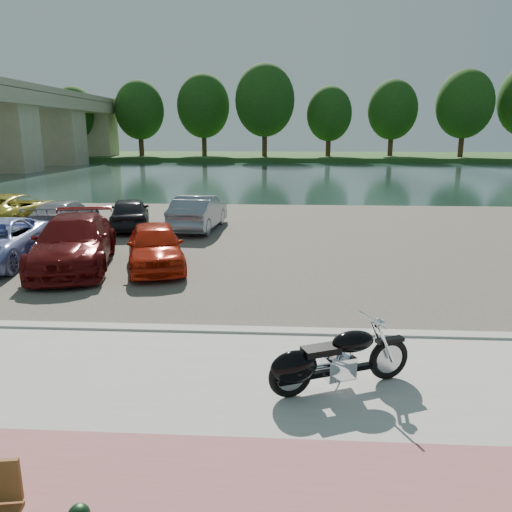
% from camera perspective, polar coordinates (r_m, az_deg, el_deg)
% --- Properties ---
extents(ground, '(200.00, 200.00, 0.00)m').
position_cam_1_polar(ground, '(8.01, 2.08, -14.73)').
color(ground, '#595447').
rests_on(ground, ground).
extents(promenade, '(60.00, 6.00, 0.10)m').
position_cam_1_polar(promenade, '(7.12, 1.87, -18.23)').
color(promenade, '#A4A39A').
rests_on(promenade, ground).
extents(pink_path, '(60.00, 2.00, 0.01)m').
position_cam_1_polar(pink_path, '(5.87, 1.40, -25.56)').
color(pink_path, '#985756').
rests_on(pink_path, promenade).
extents(kerb, '(60.00, 0.30, 0.14)m').
position_cam_1_polar(kerb, '(9.79, 2.39, -8.76)').
color(kerb, '#A4A39A').
rests_on(kerb, ground).
extents(parking_lot, '(60.00, 18.00, 0.04)m').
position_cam_1_polar(parking_lot, '(18.43, 2.95, 1.92)').
color(parking_lot, '#48443A').
rests_on(parking_lot, ground).
extents(river, '(120.00, 40.00, 0.00)m').
position_cam_1_polar(river, '(47.19, 3.33, 9.20)').
color(river, '#1A302B').
rests_on(river, ground).
extents(far_bank, '(120.00, 24.00, 0.60)m').
position_cam_1_polar(far_bank, '(79.11, 3.44, 11.30)').
color(far_bank, '#244C1B').
rests_on(far_bank, ground).
extents(far_trees, '(70.25, 10.68, 12.52)m').
position_cam_1_polar(far_trees, '(73.04, 7.08, 16.65)').
color(far_trees, '#3B2515').
rests_on(far_trees, far_bank).
extents(motorcycle, '(2.21, 1.14, 1.05)m').
position_cam_1_polar(motorcycle, '(7.60, 8.26, -11.81)').
color(motorcycle, black).
rests_on(motorcycle, promenade).
extents(car_3, '(3.20, 5.39, 1.46)m').
position_cam_1_polar(car_3, '(15.30, -20.09, 1.47)').
color(car_3, '#550C0C').
rests_on(car_3, parking_lot).
extents(car_4, '(2.58, 4.09, 1.30)m').
position_cam_1_polar(car_4, '(14.60, -11.46, 1.16)').
color(car_4, '#B5210C').
rests_on(car_4, parking_lot).
extents(car_6, '(2.53, 5.23, 1.43)m').
position_cam_1_polar(car_6, '(22.65, -26.07, 4.66)').
color(car_6, '#A99C27').
rests_on(car_6, parking_lot).
extents(car_7, '(1.89, 4.32, 1.23)m').
position_cam_1_polar(car_7, '(21.22, -21.05, 4.34)').
color(car_7, gray).
rests_on(car_7, parking_lot).
extents(car_8, '(2.50, 4.09, 1.30)m').
position_cam_1_polar(car_8, '(20.88, -14.24, 4.79)').
color(car_8, black).
rests_on(car_8, parking_lot).
extents(car_9, '(1.83, 4.34, 1.39)m').
position_cam_1_polar(car_9, '(20.26, -6.58, 5.00)').
color(car_9, slate).
rests_on(car_9, parking_lot).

